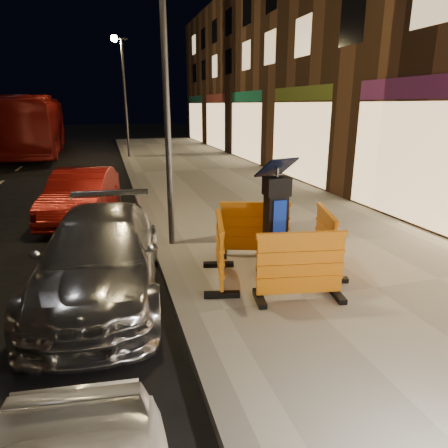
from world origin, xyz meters
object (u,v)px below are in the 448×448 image
object	(u,v)px
barrier_kerbside	(220,251)
barrier_back	(255,229)
parking_kiosk	(275,221)
car_silver	(104,293)
barrier_bldgside	(325,240)
car_red	(84,218)
barrier_front	(300,266)
bus_doubledecker	(36,155)

from	to	relation	value
barrier_kerbside	barrier_back	bearing A→B (deg)	-32.09
parking_kiosk	car_silver	world-z (taller)	parking_kiosk
barrier_bldgside	car_red	size ratio (longest dim) A/B	0.34
parking_kiosk	barrier_back	size ratio (longest dim) A/B	1.40
parking_kiosk	car_red	xyz separation A→B (m)	(-3.30, 5.11, -1.09)
car_silver	car_red	size ratio (longest dim) A/B	1.13
barrier_back	car_silver	bearing A→B (deg)	-150.61
barrier_kerbside	barrier_bldgside	size ratio (longest dim) A/B	1.00
barrier_front	parking_kiosk	bearing A→B (deg)	99.91
parking_kiosk	bus_doubledecker	distance (m)	21.80
parking_kiosk	barrier_bldgside	xyz separation A→B (m)	(0.95, 0.00, -0.41)
car_silver	car_red	bearing A→B (deg)	102.02
barrier_kerbside	car_silver	distance (m)	2.01
barrier_back	bus_doubledecker	size ratio (longest dim) A/B	0.11
barrier_front	bus_doubledecker	bearing A→B (deg)	117.12
barrier_bldgside	bus_doubledecker	bearing A→B (deg)	37.21
parking_kiosk	car_red	size ratio (longest dim) A/B	0.47
bus_doubledecker	barrier_kerbside	bearing A→B (deg)	-76.57
car_red	bus_doubledecker	world-z (taller)	bus_doubledecker
barrier_kerbside	car_red	size ratio (longest dim) A/B	0.34
parking_kiosk	car_silver	distance (m)	3.03
barrier_bldgside	barrier_back	bearing A→B (deg)	61.91
barrier_back	bus_doubledecker	world-z (taller)	bus_doubledecker
bus_doubledecker	car_silver	bearing A→B (deg)	-81.23
barrier_kerbside	barrier_front	bearing A→B (deg)	-122.09
barrier_kerbside	car_silver	bearing A→B (deg)	91.29
car_silver	parking_kiosk	bearing A→B (deg)	-1.72
barrier_front	car_silver	size ratio (longest dim) A/B	0.30
parking_kiosk	barrier_bldgside	bearing A→B (deg)	14.91
barrier_front	car_red	distance (m)	6.93
barrier_front	car_red	bearing A→B (deg)	128.47
parking_kiosk	barrier_kerbside	distance (m)	1.04
car_silver	barrier_bldgside	bearing A→B (deg)	0.22
bus_doubledecker	parking_kiosk	bearing A→B (deg)	-74.16
barrier_kerbside	barrier_bldgside	world-z (taller)	same
barrier_bldgside	parking_kiosk	bearing A→B (deg)	106.91
barrier_bldgside	car_red	xyz separation A→B (m)	(-4.25, 5.11, -0.67)
barrier_bldgside	bus_doubledecker	xyz separation A→B (m)	(-7.66, 20.71, -0.67)
car_red	car_silver	bearing A→B (deg)	-74.00
car_silver	barrier_back	bearing A→B (deg)	17.50
barrier_bldgside	bus_doubledecker	distance (m)	22.09
barrier_front	barrier_bldgside	bearing A→B (deg)	54.91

